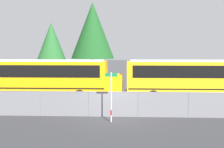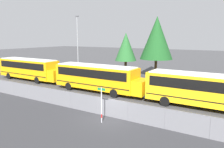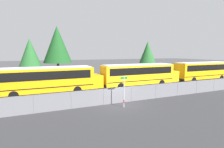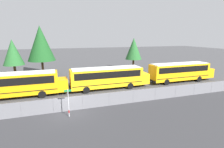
{
  "view_description": "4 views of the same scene",
  "coord_description": "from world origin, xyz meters",
  "views": [
    {
      "loc": [
        0.86,
        -18.81,
        4.13
      ],
      "look_at": [
        -0.39,
        5.73,
        2.18
      ],
      "focal_mm": 50.0,
      "sensor_mm": 36.0,
      "label": 1
    },
    {
      "loc": [
        9.08,
        -14.8,
        6.67
      ],
      "look_at": [
        -4.51,
        7.37,
        2.18
      ],
      "focal_mm": 35.0,
      "sensor_mm": 36.0,
      "label": 2
    },
    {
      "loc": [
        -7.11,
        -15.13,
        4.97
      ],
      "look_at": [
        2.3,
        6.86,
        1.98
      ],
      "focal_mm": 28.0,
      "sensor_mm": 36.0,
      "label": 3
    },
    {
      "loc": [
        -1.07,
        -17.98,
        7.85
      ],
      "look_at": [
        7.05,
        6.59,
        2.2
      ],
      "focal_mm": 28.0,
      "sensor_mm": 36.0,
      "label": 4
    }
  ],
  "objects": [
    {
      "name": "light_pole",
      "position": [
        -16.26,
        14.97,
        5.48
      ],
      "size": [
        0.6,
        0.24,
        10.18
      ],
      "color": "gray",
      "rests_on": "ground_plane"
    },
    {
      "name": "school_bus_1",
      "position": [
        -5.96,
        6.35,
        1.93
      ],
      "size": [
        12.11,
        2.63,
        3.26
      ],
      "color": "orange",
      "rests_on": "ground_plane"
    },
    {
      "name": "school_bus_2",
      "position": [
        6.41,
        6.38,
        1.93
      ],
      "size": [
        12.11,
        2.63,
        3.26
      ],
      "color": "yellow",
      "rests_on": "ground_plane"
    },
    {
      "name": "ground_plane",
      "position": [
        0.0,
        0.0,
        0.0
      ],
      "size": [
        200.0,
        200.0,
        0.0
      ],
      "primitive_type": "plane",
      "color": "#424244"
    },
    {
      "name": "road_strip",
      "position": [
        0.0,
        -6.0,
        0.0
      ],
      "size": [
        97.4,
        12.0,
        0.01
      ],
      "color": "#333335",
      "rests_on": "ground_plane"
    },
    {
      "name": "tree_1",
      "position": [
        -3.49,
        19.63,
        6.42
      ],
      "size": [
        5.3,
        5.3,
        9.88
      ],
      "color": "#51381E",
      "rests_on": "ground_plane"
    },
    {
      "name": "fence",
      "position": [
        0.0,
        -0.0,
        0.8
      ],
      "size": [
        63.47,
        0.07,
        1.56
      ],
      "color": "#9EA0A5",
      "rests_on": "ground_plane"
    },
    {
      "name": "street_sign",
      "position": [
        -0.08,
        -1.41,
        1.51
      ],
      "size": [
        0.7,
        0.09,
        2.84
      ],
      "color": "#B7B7BC",
      "rests_on": "ground_plane"
    },
    {
      "name": "school_bus_0",
      "position": [
        -19.08,
        6.85,
        1.93
      ],
      "size": [
        12.11,
        2.63,
        3.26
      ],
      "color": "orange",
      "rests_on": "ground_plane"
    },
    {
      "name": "tree_2",
      "position": [
        -8.22,
        17.85,
        4.93
      ],
      "size": [
        3.6,
        3.6,
        7.29
      ],
      "color": "#51381E",
      "rests_on": "ground_plane"
    }
  ]
}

